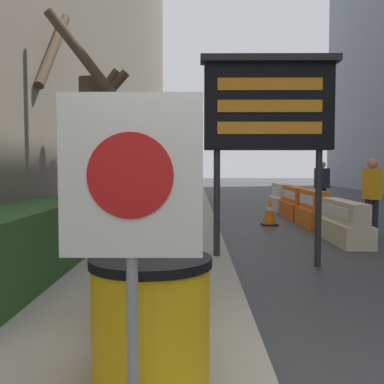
# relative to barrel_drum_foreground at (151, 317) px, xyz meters

# --- Properties ---
(hedge_strip) EXTENTS (0.90, 4.21, 0.88)m
(hedge_strip) POSITION_rel_barrel_drum_foreground_xyz_m (-1.83, 2.69, 0.04)
(hedge_strip) COLOR #284C23
(hedge_strip) RESTS_ON sidewalk_left
(bare_tree) EXTENTS (1.70, 1.71, 4.33)m
(bare_tree) POSITION_rel_barrel_drum_foreground_xyz_m (-1.67, 5.31, 1.59)
(bare_tree) COLOR #4C3D2D
(bare_tree) RESTS_ON sidewalk_left
(barrel_drum_foreground) EXTENTS (0.79, 0.79, 0.79)m
(barrel_drum_foreground) POSITION_rel_barrel_drum_foreground_xyz_m (0.00, 0.00, 0.00)
(barrel_drum_foreground) COLOR yellow
(barrel_drum_foreground) RESTS_ON sidewalk_left
(barrel_drum_middle) EXTENTS (0.79, 0.79, 0.79)m
(barrel_drum_middle) POSITION_rel_barrel_drum_foreground_xyz_m (-0.13, 0.93, 0.00)
(barrel_drum_middle) COLOR yellow
(barrel_drum_middle) RESTS_ON sidewalk_left
(barrel_drum_back) EXTENTS (0.79, 0.79, 0.79)m
(barrel_drum_back) POSITION_rel_barrel_drum_foreground_xyz_m (-0.10, 1.87, 0.00)
(barrel_drum_back) COLOR yellow
(barrel_drum_back) RESTS_ON sidewalk_left
(warning_sign) EXTENTS (0.72, 0.08, 1.74)m
(warning_sign) POSITION_rel_barrel_drum_foreground_xyz_m (-0.03, -0.63, 0.82)
(warning_sign) COLOR gray
(warning_sign) RESTS_ON sidewalk_left
(message_board) EXTENTS (2.07, 0.36, 3.19)m
(message_board) POSITION_rel_barrel_drum_foreground_xyz_m (1.40, 4.01, 1.87)
(message_board) COLOR #28282B
(message_board) RESTS_ON ground_plane
(jersey_barrier_cream) EXTENTS (0.57, 2.09, 0.85)m
(jersey_barrier_cream) POSITION_rel_barrel_drum_foreground_xyz_m (3.30, 6.25, -0.18)
(jersey_barrier_cream) COLOR beige
(jersey_barrier_cream) RESTS_ON ground_plane
(jersey_barrier_orange_near) EXTENTS (0.57, 1.65, 0.94)m
(jersey_barrier_orange_near) POSITION_rel_barrel_drum_foreground_xyz_m (3.30, 8.58, -0.14)
(jersey_barrier_orange_near) COLOR orange
(jersey_barrier_orange_near) RESTS_ON ground_plane
(jersey_barrier_orange_far) EXTENTS (0.59, 1.99, 0.93)m
(jersey_barrier_orange_far) POSITION_rel_barrel_drum_foreground_xyz_m (3.30, 10.65, -0.14)
(jersey_barrier_orange_far) COLOR orange
(jersey_barrier_orange_far) RESTS_ON ground_plane
(jersey_barrier_white) EXTENTS (0.60, 1.78, 0.94)m
(jersey_barrier_white) POSITION_rel_barrel_drum_foreground_xyz_m (3.30, 12.91, -0.14)
(jersey_barrier_white) COLOR silver
(jersey_barrier_white) RESTS_ON ground_plane
(traffic_cone_near) EXTENTS (0.43, 0.43, 0.76)m
(traffic_cone_near) POSITION_rel_barrel_drum_foreground_xyz_m (2.23, 8.88, -0.18)
(traffic_cone_near) COLOR black
(traffic_cone_near) RESTS_ON ground_plane
(traffic_cone_mid) EXTENTS (0.39, 0.39, 0.70)m
(traffic_cone_mid) POSITION_rel_barrel_drum_foreground_xyz_m (4.67, 8.92, -0.21)
(traffic_cone_mid) COLOR black
(traffic_cone_mid) RESTS_ON ground_plane
(traffic_cone_far) EXTENTS (0.36, 0.36, 0.65)m
(traffic_cone_far) POSITION_rel_barrel_drum_foreground_xyz_m (4.30, 16.26, -0.24)
(traffic_cone_far) COLOR black
(traffic_cone_far) RESTS_ON ground_plane
(traffic_light_near_curb) EXTENTS (0.28, 0.45, 3.46)m
(traffic_light_near_curb) POSITION_rel_barrel_drum_foreground_xyz_m (1.23, 16.67, 1.97)
(traffic_light_near_curb) COLOR #2D2D30
(traffic_light_near_curb) RESTS_ON ground_plane
(pedestrian_worker) EXTENTS (0.45, 0.53, 1.72)m
(pedestrian_worker) POSITION_rel_barrel_drum_foreground_xyz_m (4.48, 12.02, 0.46)
(pedestrian_worker) COLOR #23283D
(pedestrian_worker) RESTS_ON ground_plane
(pedestrian_passerby) EXTENTS (0.29, 0.45, 1.72)m
(pedestrian_passerby) POSITION_rel_barrel_drum_foreground_xyz_m (4.13, 6.92, 0.46)
(pedestrian_passerby) COLOR #23283D
(pedestrian_passerby) RESTS_ON ground_plane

